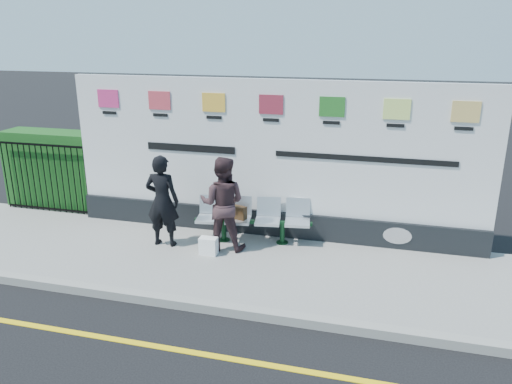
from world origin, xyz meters
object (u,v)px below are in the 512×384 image
Objects in this scene: billboard at (271,170)px; woman_left at (162,201)px; bench at (253,230)px; woman_right at (223,204)px.

billboard reaches higher than woman_left.
bench is at bearing -115.92° from billboard.
billboard is 4.65× the size of woman_left.
woman_right is at bearing -127.36° from billboard.
woman_left is (-1.80, -1.03, -0.44)m from billboard.
woman_right is (-0.69, -0.90, -0.44)m from billboard.
woman_left reaches higher than bench.
woman_right is (-0.45, -0.42, 0.64)m from bench.
bench is 0.88m from woman_right.
billboard is 1.20m from bench.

